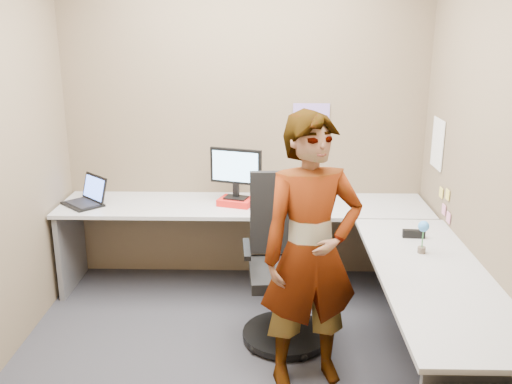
{
  "coord_description": "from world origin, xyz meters",
  "views": [
    {
      "loc": [
        0.21,
        -3.4,
        2.14
      ],
      "look_at": [
        0.12,
        0.25,
        1.05
      ],
      "focal_mm": 40.0,
      "sensor_mm": 36.0,
      "label": 1
    }
  ],
  "objects_px": {
    "office_chair": "(286,275)",
    "person": "(311,253)",
    "desk": "(301,249)",
    "monitor": "(236,169)"
  },
  "relations": [
    {
      "from": "office_chair",
      "to": "person",
      "type": "height_order",
      "value": "person"
    },
    {
      "from": "desk",
      "to": "person",
      "type": "bearing_deg",
      "value": -88.39
    },
    {
      "from": "monitor",
      "to": "office_chair",
      "type": "xyz_separation_m",
      "value": [
        0.38,
        -0.76,
        -0.56
      ]
    },
    {
      "from": "desk",
      "to": "monitor",
      "type": "distance_m",
      "value": 0.88
    },
    {
      "from": "office_chair",
      "to": "person",
      "type": "distance_m",
      "value": 0.64
    },
    {
      "from": "monitor",
      "to": "office_chair",
      "type": "relative_size",
      "value": 0.36
    },
    {
      "from": "desk",
      "to": "person",
      "type": "distance_m",
      "value": 0.72
    },
    {
      "from": "monitor",
      "to": "person",
      "type": "xyz_separation_m",
      "value": [
        0.51,
        -1.26,
        -0.18
      ]
    },
    {
      "from": "office_chair",
      "to": "desk",
      "type": "bearing_deg",
      "value": 52.89
    },
    {
      "from": "desk",
      "to": "monitor",
      "type": "xyz_separation_m",
      "value": [
        -0.5,
        0.59,
        0.43
      ]
    }
  ]
}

